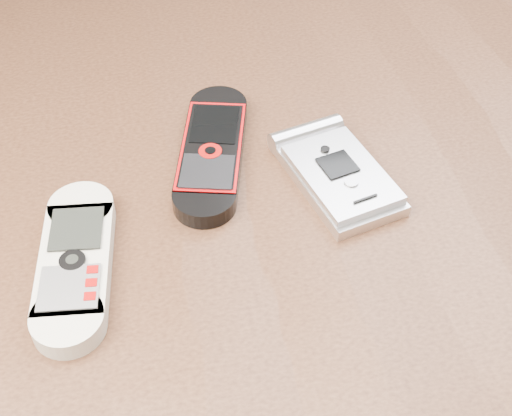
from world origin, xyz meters
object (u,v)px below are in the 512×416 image
object	(u,v)px
nokia_white	(75,262)
nokia_black_red	(212,151)
motorola_razr	(339,175)
table	(250,306)

from	to	relation	value
nokia_white	nokia_black_red	bearing A→B (deg)	47.77
nokia_black_red	motorola_razr	size ratio (longest dim) A/B	1.32
table	nokia_white	bearing A→B (deg)	-169.62
motorola_razr	nokia_white	bearing A→B (deg)	179.46
table	nokia_black_red	size ratio (longest dim) A/B	7.80
table	nokia_black_red	xyz separation A→B (m)	(-0.02, 0.07, 0.11)
nokia_white	nokia_black_red	size ratio (longest dim) A/B	0.93
motorola_razr	table	bearing A→B (deg)	-176.48
nokia_white	motorola_razr	bearing A→B (deg)	19.90
motorola_razr	nokia_black_red	bearing A→B (deg)	138.19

